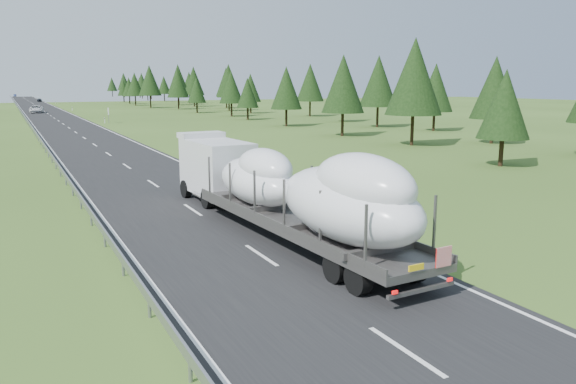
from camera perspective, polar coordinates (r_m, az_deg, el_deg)
name	(u,v)px	position (r m, az deg, el deg)	size (l,w,h in m)	color
ground	(261,256)	(22.27, -2.76, -6.47)	(400.00, 400.00, 0.00)	#36541C
road_surface	(54,118)	(119.93, -22.68, 6.96)	(10.00, 400.00, 0.02)	black
guardrail	(24,116)	(119.58, -25.25, 7.04)	(0.10, 400.00, 0.76)	slate
marker_posts	(63,105)	(175.20, -21.93, 8.20)	(0.13, 350.08, 1.00)	silver
highway_sign	(108,112)	(100.80, -17.78, 7.70)	(0.08, 0.90, 2.60)	slate
tree_line_right	(226,83)	(138.33, -6.31, 10.98)	(26.91, 316.88, 12.53)	black
boat_truck	(283,186)	(24.34, -0.51, 0.64)	(3.68, 20.52, 4.36)	silver
distant_van	(36,109)	(141.98, -24.19, 7.69)	(2.87, 6.22, 1.73)	silver
distant_car_dark	(39,100)	(227.16, -23.93, 8.54)	(1.50, 3.72, 1.27)	black
distant_car_blue	(15,95)	(318.83, -26.00, 8.81)	(1.36, 3.89, 1.28)	#1B274D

